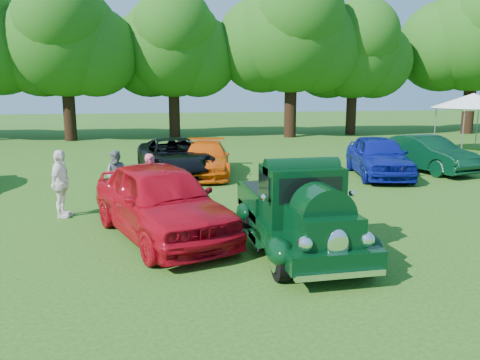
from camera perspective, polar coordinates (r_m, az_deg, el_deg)
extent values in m
plane|color=#204E12|center=(10.19, 1.99, -8.29)|extent=(120.00, 120.00, 0.00)
cylinder|color=black|center=(8.47, 4.98, -9.81)|extent=(0.22, 0.73, 0.73)
cylinder|color=black|center=(9.05, 15.07, -8.78)|extent=(0.22, 0.73, 0.73)
cylinder|color=black|center=(11.05, 0.87, -4.77)|extent=(0.22, 0.73, 0.73)
cylinder|color=black|center=(11.50, 8.87, -4.27)|extent=(0.22, 0.73, 0.73)
cube|color=black|center=(9.99, 7.12, -5.69)|extent=(1.69, 4.43, 0.33)
cube|color=black|center=(8.69, 9.96, -5.64)|extent=(1.08, 1.43, 0.61)
cube|color=black|center=(9.69, 7.46, -1.78)|extent=(1.54, 1.13, 1.18)
cube|color=black|center=(9.15, 8.58, -1.24)|extent=(1.28, 0.06, 0.51)
cube|color=black|center=(11.16, 4.96, -2.41)|extent=(1.69, 2.02, 0.57)
cube|color=black|center=(11.10, 4.98, -1.02)|extent=(1.46, 1.77, 0.05)
ellipsoid|color=black|center=(8.40, 4.80, -8.63)|extent=(0.49, 0.84, 0.49)
ellipsoid|color=black|center=(9.00, 15.30, -7.64)|extent=(0.49, 0.84, 0.49)
ellipsoid|color=black|center=(10.99, 0.57, -3.89)|extent=(0.37, 0.71, 0.41)
ellipsoid|color=black|center=(11.48, 9.17, -3.40)|extent=(0.37, 0.71, 0.41)
ellipsoid|color=white|center=(8.07, 11.85, -7.88)|extent=(0.40, 0.12, 0.59)
sphere|color=white|center=(7.92, 7.97, -7.67)|extent=(0.28, 0.28, 0.28)
sphere|color=white|center=(8.34, 15.19, -6.99)|extent=(0.28, 0.28, 0.28)
cube|color=white|center=(8.10, 12.14, -11.24)|extent=(1.59, 0.11, 0.11)
cube|color=white|center=(12.20, 3.59, -3.13)|extent=(1.59, 0.11, 0.11)
imported|color=#A80715|center=(10.90, -9.64, -2.47)|extent=(3.61, 5.43, 1.72)
imported|color=black|center=(18.69, -8.01, 2.80)|extent=(3.03, 5.55, 1.47)
imported|color=#ED5708|center=(18.54, -4.19, 2.59)|extent=(2.54, 4.81, 1.33)
imported|color=navy|center=(19.04, 16.53, 2.80)|extent=(2.92, 5.02, 1.61)
imported|color=black|center=(20.96, 21.75, 3.01)|extent=(2.51, 4.71, 1.48)
imported|color=#B84B61|center=(13.08, -10.69, -0.41)|extent=(0.71, 0.69, 1.65)
imported|color=slate|center=(14.80, -14.73, 0.53)|extent=(0.89, 0.77, 1.54)
imported|color=white|center=(13.23, -21.01, -0.45)|extent=(0.64, 1.13, 1.81)
cube|color=white|center=(28.27, 26.47, 7.80)|extent=(3.02, 3.02, 0.12)
cone|color=white|center=(28.26, 26.54, 8.67)|extent=(4.43, 4.43, 0.77)
cylinder|color=slate|center=(26.55, 25.52, 5.14)|extent=(0.06, 0.06, 2.30)
cylinder|color=slate|center=(28.73, 22.66, 5.73)|extent=(0.06, 0.06, 2.30)
cylinder|color=slate|center=(30.14, 26.91, 5.60)|extent=(0.06, 0.06, 2.30)
cylinder|color=black|center=(33.14, -20.09, 7.93)|extent=(0.79, 0.79, 3.95)
sphere|color=#1C4D10|center=(33.25, -20.61, 15.69)|extent=(7.22, 7.22, 7.22)
cylinder|color=black|center=(33.95, -8.01, 8.47)|extent=(0.77, 0.77, 3.86)
sphere|color=#1C4D10|center=(34.05, -8.22, 15.90)|extent=(7.07, 7.07, 7.07)
cylinder|color=black|center=(33.76, 6.16, 8.86)|extent=(0.86, 0.86, 4.28)
sphere|color=#1C4D10|center=(33.94, 6.33, 17.12)|extent=(7.83, 7.83, 7.83)
cylinder|color=black|center=(36.31, 13.41, 8.32)|extent=(0.74, 0.74, 3.71)
sphere|color=#1C4D10|center=(36.38, 13.71, 14.98)|extent=(6.78, 6.78, 6.78)
cylinder|color=black|center=(40.37, 26.11, 8.23)|extent=(0.88, 0.88, 4.39)
sphere|color=#1C4D10|center=(40.53, 26.73, 15.30)|extent=(8.03, 8.03, 8.03)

